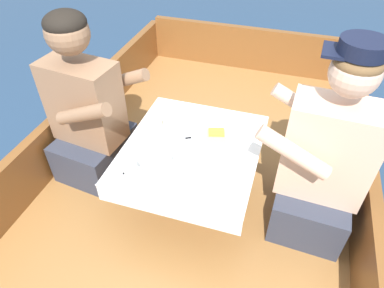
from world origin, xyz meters
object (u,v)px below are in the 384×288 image
object	(u,v)px
sandwich	(216,135)
person_port	(88,115)
coffee_cup_starboard	(131,168)
person_starboard	(322,164)
tin_can	(156,124)
coffee_cup_port	(166,161)
coffee_cup_center	(181,147)

from	to	relation	value
sandwich	person_port	bearing A→B (deg)	-177.44
sandwich	coffee_cup_starboard	size ratio (longest dim) A/B	1.27
person_starboard	tin_can	distance (m)	0.89
person_starboard	sandwich	xyz separation A→B (m)	(-0.54, 0.06, 0.00)
coffee_cup_port	coffee_cup_starboard	world-z (taller)	same
coffee_cup_port	coffee_cup_center	distance (m)	0.13
person_starboard	coffee_cup_center	distance (m)	0.69
person_port	tin_can	bearing A→B (deg)	11.99
person_port	tin_can	distance (m)	0.41
sandwich	coffee_cup_starboard	distance (m)	0.49
person_starboard	tin_can	size ratio (longest dim) A/B	15.69
person_port	tin_can	size ratio (longest dim) A/B	15.09
coffee_cup_starboard	tin_can	xyz separation A→B (m)	(-0.02, 0.37, -0.01)
person_port	coffee_cup_port	xyz separation A→B (m)	(0.57, -0.24, 0.01)
coffee_cup_port	person_starboard	bearing A→B (deg)	16.23
person_port	coffee_cup_starboard	distance (m)	0.54
sandwich	coffee_cup_center	size ratio (longest dim) A/B	1.25
sandwich	coffee_cup_port	xyz separation A→B (m)	(-0.18, -0.27, 0.00)
coffee_cup_starboard	coffee_cup_center	xyz separation A→B (m)	(0.18, 0.22, -0.01)
coffee_cup_center	sandwich	bearing A→B (deg)	44.29
coffee_cup_port	tin_can	xyz separation A→B (m)	(-0.16, 0.27, -0.01)
person_port	coffee_cup_starboard	xyz separation A→B (m)	(0.43, -0.33, 0.01)
person_port	person_starboard	xyz separation A→B (m)	(1.29, -0.03, 0.00)
person_port	person_starboard	size ratio (longest dim) A/B	0.96
person_port	tin_can	world-z (taller)	person_port
person_starboard	coffee_cup_starboard	xyz separation A→B (m)	(-0.86, -0.31, 0.01)
sandwich	coffee_cup_center	bearing A→B (deg)	-135.71
coffee_cup_center	tin_can	world-z (taller)	coffee_cup_center
person_port	sandwich	world-z (taller)	person_port
sandwich	coffee_cup_center	world-z (taller)	sandwich
coffee_cup_starboard	person_port	bearing A→B (deg)	142.09
coffee_cup_port	person_port	bearing A→B (deg)	157.43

